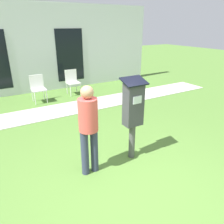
% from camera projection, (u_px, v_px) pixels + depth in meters
% --- Properties ---
extents(ground_plane, '(40.00, 40.00, 0.00)m').
position_uv_depth(ground_plane, '(129.00, 185.00, 3.57)').
color(ground_plane, '#517A33').
extents(sidewalk, '(12.00, 1.10, 0.02)m').
position_uv_depth(sidewalk, '(57.00, 111.00, 6.61)').
color(sidewalk, beige).
rests_on(sidewalk, ground).
extents(building_facade, '(10.00, 0.26, 3.20)m').
position_uv_depth(building_facade, '(32.00, 49.00, 8.00)').
color(building_facade, silver).
rests_on(building_facade, ground).
extents(parking_meter, '(0.44, 0.31, 1.59)m').
position_uv_depth(parking_meter, '(133.00, 109.00, 3.97)').
color(parking_meter, '#4C4C4C').
rests_on(parking_meter, ground).
extents(person_standing, '(0.32, 0.32, 1.58)m').
position_uv_depth(person_standing, '(88.00, 124.00, 3.56)').
color(person_standing, '#333851').
rests_on(person_standing, ground).
extents(outdoor_chair_left, '(0.44, 0.44, 0.90)m').
position_uv_depth(outdoor_chair_left, '(38.00, 86.00, 7.25)').
color(outdoor_chair_left, white).
rests_on(outdoor_chair_left, ground).
extents(outdoor_chair_middle, '(0.44, 0.44, 0.90)m').
position_uv_depth(outdoor_chair_middle, '(72.00, 80.00, 8.08)').
color(outdoor_chair_middle, white).
rests_on(outdoor_chair_middle, ground).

